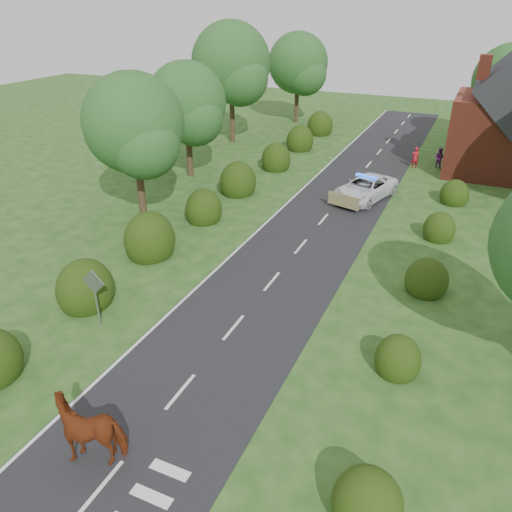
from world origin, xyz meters
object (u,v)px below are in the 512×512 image
at_px(police_van, 365,188).
at_px(pedestrian_red, 415,158).
at_px(cow, 93,429).
at_px(pedestrian_purple, 439,158).
at_px(road_sign, 95,290).

distance_m(police_van, pedestrian_red, 8.48).
distance_m(cow, pedestrian_purple, 33.11).
bearing_deg(pedestrian_red, road_sign, 40.40).
xyz_separation_m(cow, police_van, (2.33, 23.43, -0.13)).
relative_size(police_van, pedestrian_purple, 3.72).
bearing_deg(cow, pedestrian_red, 147.64).
bearing_deg(cow, police_van, 149.66).
distance_m(road_sign, pedestrian_red, 27.91).
relative_size(road_sign, police_van, 0.44).
bearing_deg(pedestrian_purple, pedestrian_red, 51.83).
distance_m(road_sign, pedestrian_purple, 29.29).
bearing_deg(cow, pedestrian_purple, 144.96).
height_order(road_sign, pedestrian_red, road_sign).
height_order(police_van, pedestrian_purple, police_van).
bearing_deg(police_van, road_sign, -92.93).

